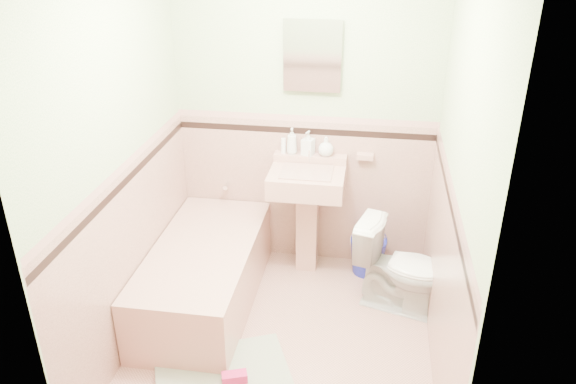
# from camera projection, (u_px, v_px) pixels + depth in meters

# --- Properties ---
(floor) EXTENTS (2.20, 2.20, 0.00)m
(floor) POSITION_uv_depth(u_px,v_px,m) (282.00, 339.00, 3.89)
(floor) COLOR tan
(floor) RESTS_ON ground
(wall_back) EXTENTS (2.50, 0.00, 2.50)m
(wall_back) POSITION_uv_depth(u_px,v_px,m) (305.00, 114.00, 4.32)
(wall_back) COLOR beige
(wall_back) RESTS_ON ground
(wall_front) EXTENTS (2.50, 0.00, 2.50)m
(wall_front) POSITION_uv_depth(u_px,v_px,m) (238.00, 278.00, 2.36)
(wall_front) COLOR beige
(wall_front) RESTS_ON ground
(wall_left) EXTENTS (0.00, 2.50, 2.50)m
(wall_left) POSITION_uv_depth(u_px,v_px,m) (120.00, 162.00, 3.48)
(wall_left) COLOR beige
(wall_left) RESTS_ON ground
(wall_right) EXTENTS (0.00, 2.50, 2.50)m
(wall_right) POSITION_uv_depth(u_px,v_px,m) (456.00, 183.00, 3.20)
(wall_right) COLOR beige
(wall_right) RESTS_ON ground
(wainscot_back) EXTENTS (2.00, 0.00, 2.00)m
(wainscot_back) POSITION_uv_depth(u_px,v_px,m) (304.00, 192.00, 4.59)
(wainscot_back) COLOR tan
(wainscot_back) RESTS_ON ground
(wainscot_left) EXTENTS (0.00, 2.20, 2.20)m
(wainscot_left) POSITION_uv_depth(u_px,v_px,m) (135.00, 252.00, 3.76)
(wainscot_left) COLOR tan
(wainscot_left) RESTS_ON ground
(wainscot_right) EXTENTS (0.00, 2.20, 2.20)m
(wainscot_right) POSITION_uv_depth(u_px,v_px,m) (441.00, 279.00, 3.49)
(wainscot_right) COLOR tan
(wainscot_right) RESTS_ON ground
(accent_back) EXTENTS (2.00, 0.00, 2.00)m
(accent_back) POSITION_uv_depth(u_px,v_px,m) (305.00, 131.00, 4.36)
(accent_back) COLOR black
(accent_back) RESTS_ON ground
(accent_front) EXTENTS (2.00, 0.00, 2.00)m
(accent_front) POSITION_uv_depth(u_px,v_px,m) (240.00, 301.00, 2.44)
(accent_front) COLOR black
(accent_front) RESTS_ON ground
(accent_left) EXTENTS (0.00, 2.20, 2.20)m
(accent_left) POSITION_uv_depth(u_px,v_px,m) (126.00, 181.00, 3.53)
(accent_left) COLOR black
(accent_left) RESTS_ON ground
(accent_right) EXTENTS (0.00, 2.20, 2.20)m
(accent_right) POSITION_uv_depth(u_px,v_px,m) (450.00, 204.00, 3.26)
(accent_right) COLOR black
(accent_right) RESTS_ON ground
(cap_back) EXTENTS (2.00, 0.00, 2.00)m
(cap_back) POSITION_uv_depth(u_px,v_px,m) (305.00, 119.00, 4.31)
(cap_back) COLOR tan
(cap_back) RESTS_ON ground
(cap_front) EXTENTS (2.00, 0.00, 2.00)m
(cap_front) POSITION_uv_depth(u_px,v_px,m) (239.00, 282.00, 2.39)
(cap_front) COLOR tan
(cap_front) RESTS_ON ground
(cap_left) EXTENTS (0.00, 2.20, 2.20)m
(cap_left) POSITION_uv_depth(u_px,v_px,m) (124.00, 167.00, 3.49)
(cap_left) COLOR tan
(cap_left) RESTS_ON ground
(cap_right) EXTENTS (0.00, 2.20, 2.20)m
(cap_right) POSITION_uv_depth(u_px,v_px,m) (452.00, 188.00, 3.22)
(cap_right) COLOR tan
(cap_right) RESTS_ON ground
(bathtub) EXTENTS (0.70, 1.50, 0.45)m
(bathtub) POSITION_uv_depth(u_px,v_px,m) (205.00, 276.00, 4.17)
(bathtub) COLOR tan
(bathtub) RESTS_ON floor
(tub_faucet) EXTENTS (0.04, 0.12, 0.04)m
(tub_faucet) POSITION_uv_depth(u_px,v_px,m) (227.00, 185.00, 4.63)
(tub_faucet) COLOR silver
(tub_faucet) RESTS_ON wall_back
(sink) EXTENTS (0.56, 0.48, 0.89)m
(sink) POSITION_uv_depth(u_px,v_px,m) (306.00, 223.00, 4.45)
(sink) COLOR tan
(sink) RESTS_ON floor
(sink_faucet) EXTENTS (0.02, 0.02, 0.10)m
(sink_faucet) POSITION_uv_depth(u_px,v_px,m) (310.00, 156.00, 4.35)
(sink_faucet) COLOR silver
(sink_faucet) RESTS_ON sink
(medicine_cabinet) EXTENTS (0.36, 0.04, 0.45)m
(medicine_cabinet) POSITION_uv_depth(u_px,v_px,m) (313.00, 56.00, 4.09)
(medicine_cabinet) COLOR white
(medicine_cabinet) RESTS_ON wall_back
(soap_dish) EXTENTS (0.13, 0.07, 0.04)m
(soap_dish) POSITION_uv_depth(u_px,v_px,m) (365.00, 156.00, 4.35)
(soap_dish) COLOR tan
(soap_dish) RESTS_ON wall_back
(soap_bottle_left) EXTENTS (0.08, 0.08, 0.21)m
(soap_bottle_left) POSITION_uv_depth(u_px,v_px,m) (292.00, 141.00, 4.37)
(soap_bottle_left) COLOR #B2B2B2
(soap_bottle_left) RESTS_ON sink
(soap_bottle_mid) EXTENTS (0.11, 0.11, 0.19)m
(soap_bottle_mid) POSITION_uv_depth(u_px,v_px,m) (308.00, 143.00, 4.35)
(soap_bottle_mid) COLOR #B2B2B2
(soap_bottle_mid) RESTS_ON sink
(soap_bottle_right) EXTENTS (0.13, 0.13, 0.15)m
(soap_bottle_right) POSITION_uv_depth(u_px,v_px,m) (326.00, 146.00, 4.34)
(soap_bottle_right) COLOR #B2B2B2
(soap_bottle_right) RESTS_ON sink
(tube) EXTENTS (0.04, 0.04, 0.12)m
(tube) POSITION_uv_depth(u_px,v_px,m) (283.00, 146.00, 4.39)
(tube) COLOR white
(tube) RESTS_ON sink
(toilet) EXTENTS (0.74, 0.54, 0.67)m
(toilet) POSITION_uv_depth(u_px,v_px,m) (402.00, 268.00, 4.07)
(toilet) COLOR white
(toilet) RESTS_ON floor
(bucket) EXTENTS (0.36, 0.36, 0.29)m
(bucket) POSITION_uv_depth(u_px,v_px,m) (368.00, 256.00, 4.57)
(bucket) COLOR #192097
(bucket) RESTS_ON floor
(bath_mat) EXTENTS (0.97, 0.83, 0.03)m
(bath_mat) POSITION_uv_depth(u_px,v_px,m) (223.00, 374.00, 3.57)
(bath_mat) COLOR gray
(bath_mat) RESTS_ON floor
(shoe) EXTENTS (0.17, 0.12, 0.06)m
(shoe) POSITION_uv_depth(u_px,v_px,m) (235.00, 377.00, 3.48)
(shoe) COLOR #BF1E59
(shoe) RESTS_ON bath_mat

